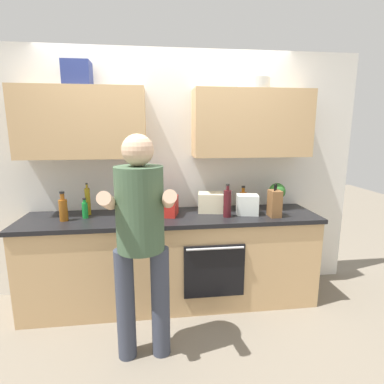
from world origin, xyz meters
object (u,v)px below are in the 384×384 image
object	(u,v)px
bottle_vinegar	(137,201)
bottle_oil	(88,201)
potted_herb	(277,194)
person_standing	(141,232)
bottle_juice	(243,199)
cup_coffee	(126,217)
bottle_wine	(227,203)
bottle_syrup	(63,209)
grocery_bag_produce	(247,205)
knife_block	(275,203)
grocery_bag_rice	(211,202)
grocery_bag_crisps	(166,206)
bottle_soda	(85,210)

from	to	relation	value
bottle_vinegar	bottle_oil	bearing A→B (deg)	178.16
bottle_oil	potted_herb	size ratio (longest dim) A/B	1.12
person_standing	bottle_juice	bearing A→B (deg)	42.63
bottle_oil	cup_coffee	xyz separation A→B (m)	(0.38, -0.30, -0.09)
bottle_wine	potted_herb	xyz separation A→B (m)	(0.57, 0.21, 0.03)
potted_herb	bottle_vinegar	bearing A→B (deg)	179.05
bottle_syrup	grocery_bag_produce	size ratio (longest dim) A/B	1.33
bottle_oil	knife_block	world-z (taller)	knife_block
bottle_syrup	bottle_juice	distance (m)	1.77
bottle_vinegar	knife_block	distance (m)	1.33
grocery_bag_rice	grocery_bag_produce	distance (m)	0.37
bottle_syrup	grocery_bag_crisps	world-z (taller)	bottle_syrup
grocery_bag_produce	grocery_bag_crisps	bearing A→B (deg)	175.68
bottle_vinegar	grocery_bag_crisps	xyz separation A→B (m)	(0.28, -0.11, -0.03)
bottle_juice	potted_herb	world-z (taller)	potted_herb
potted_herb	knife_block	bearing A→B (deg)	-116.63
person_standing	bottle_syrup	distance (m)	1.00
grocery_bag_produce	grocery_bag_crisps	distance (m)	0.79
person_standing	bottle_vinegar	world-z (taller)	person_standing
bottle_vinegar	bottle_oil	world-z (taller)	bottle_oil
bottle_oil	grocery_bag_crisps	world-z (taller)	bottle_oil
bottle_vinegar	bottle_oil	distance (m)	0.47
bottle_vinegar	grocery_bag_produce	distance (m)	1.09
bottle_wine	knife_block	xyz separation A→B (m)	(0.45, -0.04, -0.01)
cup_coffee	grocery_bag_produce	xyz separation A→B (m)	(1.16, 0.12, 0.05)
knife_block	potted_herb	distance (m)	0.28
potted_herb	bottle_soda	bearing A→B (deg)	-177.70
bottle_wine	potted_herb	size ratio (longest dim) A/B	1.15
knife_block	grocery_bag_rice	bearing A→B (deg)	156.58
bottle_soda	cup_coffee	world-z (taller)	bottle_soda
bottle_juice	grocery_bag_rice	bearing A→B (deg)	-162.72
cup_coffee	bottle_oil	bearing A→B (deg)	141.72
bottle_oil	bottle_wine	bearing A→B (deg)	-10.45
bottle_syrup	bottle_oil	size ratio (longest dim) A/B	0.87
person_standing	grocery_bag_rice	bearing A→B (deg)	51.57
person_standing	grocery_bag_crisps	world-z (taller)	person_standing
person_standing	bottle_soda	size ratio (longest dim) A/B	8.80
bottle_oil	knife_block	size ratio (longest dim) A/B	0.99
bottle_vinegar	bottle_soda	size ratio (longest dim) A/B	1.50
bottle_syrup	person_standing	bearing A→B (deg)	-44.14
bottle_oil	grocery_bag_rice	bearing A→B (deg)	-1.81
potted_herb	bottle_juice	bearing A→B (deg)	160.34
bottle_syrup	bottle_juice	world-z (taller)	bottle_syrup
bottle_oil	bottle_wine	world-z (taller)	bottle_wine
grocery_bag_crisps	bottle_syrup	bearing A→B (deg)	-176.35
knife_block	grocery_bag_produce	size ratio (longest dim) A/B	1.53
grocery_bag_rice	grocery_bag_produce	size ratio (longest dim) A/B	1.19
cup_coffee	bottle_wine	bearing A→B (deg)	3.51
bottle_wine	cup_coffee	bearing A→B (deg)	-176.49
potted_herb	person_standing	bearing A→B (deg)	-148.39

